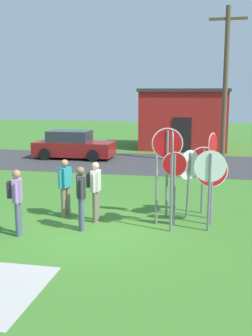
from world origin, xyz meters
name	(u,v)px	position (x,y,z in m)	size (l,w,h in m)	color
ground_plane	(91,231)	(0.00, 0.00, 0.00)	(80.00, 80.00, 0.00)	#3D7528
street_asphalt	(149,163)	(0.00, 10.63, 0.00)	(60.00, 6.40, 0.01)	#38383A
building_background	(185,118)	(1.35, 16.99, 1.90)	(5.53, 4.58, 3.79)	#B2231E
utility_pole	(225,84)	(3.63, 11.15, 3.99)	(1.80, 0.24, 7.62)	brown
parked_car_on_street	(73,146)	(-4.33, 11.42, 0.69)	(4.30, 2.03, 1.51)	maroon
stop_sign_center_cluster	(167,156)	(1.82, 1.60, 1.82)	(0.88, 0.16, 2.61)	slate
stop_sign_tallest	(189,172)	(2.42, 1.76, 1.35)	(0.58, 0.71, 1.98)	slate
stop_sign_low_front	(212,162)	(3.07, 1.74, 1.65)	(0.27, 0.61, 2.48)	slate
stop_sign_leaning_right	(174,176)	(2.09, 0.91, 1.37)	(0.68, 0.07, 2.03)	slate
stop_sign_far_back	(203,168)	(2.82, 2.23, 1.38)	(0.86, 0.15, 2.02)	slate
stop_sign_leaning_left	(210,176)	(3.02, 0.61, 1.47)	(0.82, 0.16, 2.14)	slate
stop_sign_rear_right	(157,178)	(1.61, 0.93, 1.29)	(0.17, 0.70, 1.91)	slate
stop_sign_rear_left	(172,166)	(2.06, 0.40, 1.73)	(0.11, 0.60, 2.64)	slate
stop_sign_nearest	(212,177)	(3.07, 1.17, 1.32)	(0.85, 0.28, 1.95)	slate
person_near_signs	(81,195)	(-0.27, 0.08, 0.95)	(0.34, 0.53, 1.69)	#4C5670
person_in_teal	(95,187)	(-0.11, 0.85, 0.98)	(0.36, 0.57, 1.69)	#7A6B56
person_with_sunhat	(17,197)	(-1.73, -0.64, 0.98)	(0.43, 0.54, 1.69)	#4C5670
person_in_dark_shirt	(65,185)	(-1.07, 1.11, 0.95)	(0.31, 0.55, 1.69)	#7A6B56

